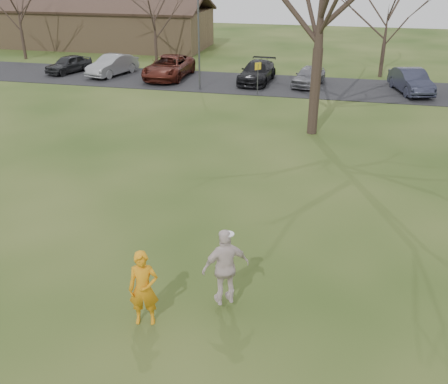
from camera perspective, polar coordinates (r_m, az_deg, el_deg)
The scene contains 14 objects.
ground at distance 12.92m, azimuth -4.16°, elevation -13.50°, with size 120.00×120.00×0.00m, color #1E380F.
parking_strip at distance 35.65m, azimuth 7.88°, elevation 11.91°, with size 62.00×6.50×0.04m, color black.
player_defender at distance 12.15m, azimuth -9.16°, elevation -10.82°, with size 0.71×0.47×1.96m, color orange.
car_0 at distance 41.20m, azimuth -17.31°, elevation 13.79°, with size 1.54×3.83×1.31m, color #242527.
car_1 at distance 39.41m, azimuth -12.63°, elevation 13.95°, with size 1.57×4.51×1.49m, color gray.
car_2 at distance 37.74m, azimuth -6.33°, elevation 13.99°, with size 2.64×5.72×1.59m, color #4C1A12.
car_3 at distance 36.26m, azimuth 3.79°, elevation 13.51°, with size 2.01×4.94×1.43m, color black.
car_4 at distance 35.65m, azimuth 9.66°, elevation 12.93°, with size 1.57×3.89×1.33m, color slate.
car_5 at distance 35.38m, azimuth 20.58°, elevation 11.77°, with size 1.60×4.60×1.51m, color #282A3C.
catching_play at distance 12.30m, azimuth 0.19°, elevation -8.57°, with size 1.28×1.07×2.05m.
building at distance 53.28m, azimuth -13.38°, elevation 17.94°, with size 20.60×8.50×5.14m.
lamp_post at distance 33.62m, azimuth -2.92°, elevation 18.16°, with size 0.34×0.34×6.27m.
sign_yellow at distance 32.68m, azimuth 3.88°, elevation 13.45°, with size 0.35×0.35×2.08m.
small_tree_row at distance 39.88m, azimuth 15.64°, elevation 18.32°, with size 55.00×5.90×8.50m.
Camera 1 is at (3.18, -9.58, 8.06)m, focal length 40.05 mm.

